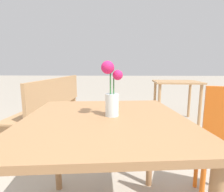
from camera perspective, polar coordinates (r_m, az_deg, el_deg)
name	(u,v)px	position (r m, az deg, el deg)	size (l,w,h in m)	color
table_front	(105,134)	(1.00, -2.28, -12.15)	(0.97, 1.02, 0.73)	#9E7047
flower_vase	(111,90)	(0.96, -0.29, 1.85)	(0.12, 0.13, 0.31)	silver
bench_near	(54,104)	(2.70, -18.52, -2.46)	(0.42, 1.78, 0.85)	tan
table_back	(176,88)	(3.44, 20.21, 2.43)	(0.84, 0.73, 0.75)	tan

